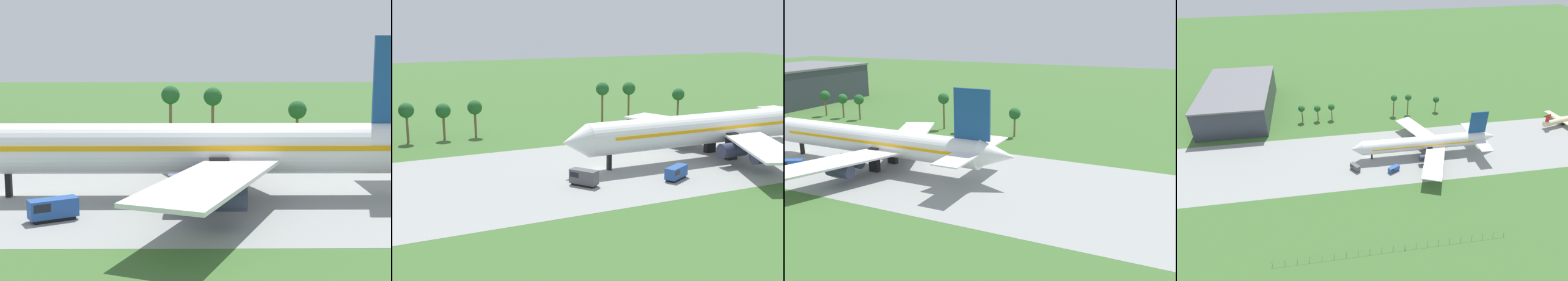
{
  "view_description": "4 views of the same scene",
  "coord_description": "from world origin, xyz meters",
  "views": [
    {
      "loc": [
        24.46,
        -76.12,
        18.27
      ],
      "look_at": [
        25.21,
        -1.32,
        7.27
      ],
      "focal_mm": 55.0,
      "sensor_mm": 36.0,
      "label": 1
    },
    {
      "loc": [
        -45.46,
        -91.58,
        28.31
      ],
      "look_at": [
        -3.16,
        -1.32,
        6.27
      ],
      "focal_mm": 50.0,
      "sensor_mm": 36.0,
      "label": 2
    },
    {
      "loc": [
        91.44,
        -81.66,
        32.72
      ],
      "look_at": [
        53.57,
        -1.32,
        9.48
      ],
      "focal_mm": 40.0,
      "sensor_mm": 36.0,
      "label": 3
    },
    {
      "loc": [
        -19.89,
        -132.24,
        95.21
      ],
      "look_at": [
        2.7,
        5.0,
        6.0
      ],
      "focal_mm": 32.0,
      "sensor_mm": 36.0,
      "label": 4
    }
  ],
  "objects": [
    {
      "name": "baggage_tug",
      "position": [
        9.33,
        -12.31,
        1.33
      ],
      "size": [
        5.6,
        4.28,
        2.47
      ],
      "color": "black",
      "rests_on": "ground_plane"
    },
    {
      "name": "taxiway_strip",
      "position": [
        0.0,
        0.0,
        0.01
      ],
      "size": [
        320.0,
        44.0,
        0.02
      ],
      "color": "gray",
      "rests_on": "ground_plane"
    },
    {
      "name": "ground_plane",
      "position": [
        0.0,
        0.0,
        0.0
      ],
      "size": [
        600.0,
        600.0,
        0.0
      ],
      "primitive_type": "plane",
      "color": "#3D662D"
    },
    {
      "name": "jet_airliner",
      "position": [
        26.98,
        -1.32,
        6.2
      ],
      "size": [
        69.89,
        55.01,
        20.39
      ],
      "color": "white",
      "rests_on": "ground_plane"
    },
    {
      "name": "palm_tree_row",
      "position": [
        4.77,
        40.33,
        8.01
      ],
      "size": [
        79.81,
        3.6,
        11.92
      ],
      "color": "brown",
      "rests_on": "ground_plane"
    },
    {
      "name": "terminal_building",
      "position": [
        -66.0,
        56.57,
        7.98
      ],
      "size": [
        36.72,
        61.2,
        15.94
      ],
      "color": "#333842",
      "rests_on": "ground_plane"
    }
  ]
}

